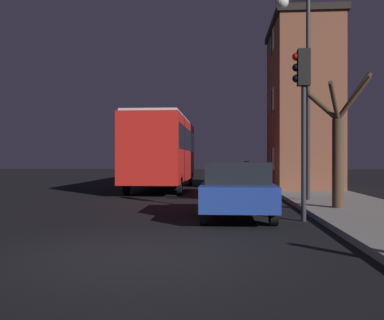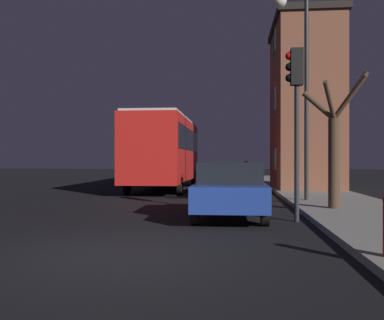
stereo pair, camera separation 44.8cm
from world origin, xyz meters
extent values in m
plane|color=black|center=(0.00, 0.00, 0.00)|extent=(120.00, 120.00, 0.00)
cube|color=brown|center=(5.38, 14.97, 4.11)|extent=(2.92, 5.47, 7.93)
cube|color=black|center=(5.38, 14.97, 8.23)|extent=(3.16, 5.71, 0.30)
cube|color=#F2D172|center=(3.90, 14.46, 1.54)|extent=(0.03, 0.70, 1.10)
cube|color=black|center=(3.90, 15.49, 1.54)|extent=(0.03, 0.70, 1.10)
cube|color=#F2D172|center=(3.90, 14.46, 4.51)|extent=(0.03, 0.70, 1.10)
cube|color=black|center=(3.90, 15.49, 4.51)|extent=(0.03, 0.70, 1.10)
cube|color=#F2D172|center=(3.90, 14.46, 7.48)|extent=(0.03, 0.70, 1.10)
cube|color=black|center=(3.90, 15.49, 7.48)|extent=(0.03, 0.70, 1.10)
cylinder|color=#28282B|center=(4.32, 8.02, 3.62)|extent=(0.14, 0.14, 6.95)
sphere|color=white|center=(3.42, 8.02, 6.95)|extent=(0.49, 0.49, 0.49)
cylinder|color=#28282B|center=(3.40, 3.86, 1.67)|extent=(0.12, 0.12, 3.35)
cube|color=black|center=(3.40, 3.86, 3.80)|extent=(0.30, 0.24, 0.90)
sphere|color=red|center=(3.22, 3.86, 4.07)|extent=(0.20, 0.20, 0.20)
sphere|color=black|center=(3.22, 3.86, 3.80)|extent=(0.20, 0.20, 0.20)
sphere|color=black|center=(3.22, 3.86, 3.53)|extent=(0.20, 0.20, 0.20)
cylinder|color=#473323|center=(4.70, 5.67, 1.41)|extent=(0.32, 0.32, 2.54)
cylinder|color=#473323|center=(4.28, 5.64, 3.05)|extent=(0.97, 0.23, 0.86)
cylinder|color=#473323|center=(5.05, 5.38, 3.23)|extent=(0.85, 0.73, 1.17)
cylinder|color=#473323|center=(4.47, 5.18, 3.13)|extent=(0.60, 1.10, 0.99)
cylinder|color=#473323|center=(5.14, 5.62, 3.33)|extent=(1.01, 0.25, 1.36)
cube|color=red|center=(-1.60, 14.58, 1.97)|extent=(2.50, 9.58, 2.99)
cube|color=black|center=(-1.60, 14.58, 2.51)|extent=(2.52, 8.81, 1.08)
cube|color=#B2B2B2|center=(-1.60, 14.58, 3.53)|extent=(2.38, 9.10, 0.12)
cylinder|color=black|center=(-0.44, 17.69, 0.48)|extent=(0.18, 0.96, 0.96)
cylinder|color=black|center=(-2.76, 17.69, 0.48)|extent=(0.18, 0.96, 0.96)
cylinder|color=black|center=(-0.44, 11.47, 0.48)|extent=(0.18, 0.96, 0.96)
cylinder|color=black|center=(-2.76, 11.47, 0.48)|extent=(0.18, 0.96, 0.96)
cube|color=navy|center=(1.77, 4.40, 0.63)|extent=(1.78, 3.99, 0.60)
cube|color=black|center=(1.77, 4.20, 1.19)|extent=(1.57, 2.07, 0.53)
cylinder|color=black|center=(2.57, 5.70, 0.33)|extent=(0.18, 0.65, 0.65)
cylinder|color=black|center=(0.97, 5.70, 0.33)|extent=(0.18, 0.65, 0.65)
cylinder|color=black|center=(2.57, 3.11, 0.33)|extent=(0.18, 0.65, 0.65)
cylinder|color=black|center=(0.97, 3.11, 0.33)|extent=(0.18, 0.65, 0.65)
cube|color=#B7BABF|center=(1.77, 11.44, 0.67)|extent=(1.85, 4.39, 0.64)
cube|color=black|center=(1.77, 11.22, 1.23)|extent=(1.63, 2.28, 0.47)
cylinder|color=black|center=(2.61, 12.86, 0.35)|extent=(0.18, 0.70, 0.70)
cylinder|color=black|center=(0.93, 12.86, 0.35)|extent=(0.18, 0.70, 0.70)
cylinder|color=black|center=(2.61, 10.01, 0.35)|extent=(0.18, 0.70, 0.70)
cylinder|color=black|center=(0.93, 10.01, 0.35)|extent=(0.18, 0.70, 0.70)
camera|label=1|loc=(1.40, -6.84, 1.53)|focal=40.00mm
camera|label=2|loc=(1.85, -6.80, 1.53)|focal=40.00mm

